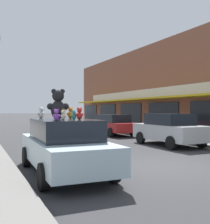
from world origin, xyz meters
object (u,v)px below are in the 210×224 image
at_px(teddy_bear_giant, 58,104).
at_px(teddy_bear_brown, 63,114).
at_px(teddy_bear_purple, 56,115).
at_px(parked_car_far_right, 112,124).
at_px(teddy_bear_orange, 70,113).
at_px(teddy_bear_cream, 63,115).
at_px(teddy_bear_teal, 74,115).
at_px(parked_car_far_center, 169,129).
at_px(teddy_bear_red, 79,114).
at_px(plush_art_car, 64,145).
at_px(teddy_bear_white, 41,113).

bearing_deg(teddy_bear_giant, teddy_bear_brown, 110.52).
relative_size(teddy_bear_purple, parked_car_far_right, 0.06).
relative_size(teddy_bear_orange, teddy_bear_cream, 1.36).
xyz_separation_m(teddy_bear_brown, parked_car_far_right, (6.66, 10.27, -0.90)).
bearing_deg(teddy_bear_teal, parked_car_far_center, -175.63).
bearing_deg(teddy_bear_red, parked_car_far_center, -155.37).
bearing_deg(parked_car_far_right, parked_car_far_center, -90.00).
relative_size(plush_art_car, teddy_bear_cream, 17.69).
bearing_deg(plush_art_car, teddy_bear_orange, 60.54).
bearing_deg(teddy_bear_purple, teddy_bear_giant, -62.88).
bearing_deg(teddy_bear_brown, teddy_bear_purple, 5.31).
distance_m(teddy_bear_red, teddy_bear_brown, 0.56).
xyz_separation_m(teddy_bear_teal, teddy_bear_red, (0.14, -0.05, 0.04)).
bearing_deg(teddy_bear_brown, teddy_bear_teal, 56.27).
height_order(teddy_bear_giant, teddy_bear_cream, teddy_bear_giant).
height_order(teddy_bear_giant, parked_car_far_center, teddy_bear_giant).
bearing_deg(plush_art_car, teddy_bear_teal, -66.69).
relative_size(teddy_bear_red, teddy_bear_orange, 0.94).
xyz_separation_m(teddy_bear_orange, parked_car_far_center, (6.24, 3.15, -0.89)).
relative_size(teddy_bear_cream, parked_car_far_center, 0.06).
distance_m(teddy_bear_white, parked_car_far_right, 11.63).
relative_size(teddy_bear_giant, parked_car_far_center, 0.22).
relative_size(plush_art_car, parked_car_far_center, 1.14).
relative_size(teddy_bear_giant, teddy_bear_teal, 3.46).
height_order(plush_art_car, teddy_bear_white, teddy_bear_white).
distance_m(teddy_bear_teal, teddy_bear_orange, 1.06).
distance_m(teddy_bear_teal, teddy_bear_cream, 0.33).
height_order(teddy_bear_white, teddy_bear_brown, teddy_bear_white).
xyz_separation_m(plush_art_car, teddy_bear_purple, (-0.48, -0.91, 0.88)).
relative_size(teddy_bear_teal, teddy_bear_red, 0.76).
height_order(teddy_bear_cream, parked_car_far_right, teddy_bear_cream).
relative_size(plush_art_car, teddy_bear_giant, 5.29).
xyz_separation_m(teddy_bear_purple, teddy_bear_cream, (0.31, 0.45, -0.02)).
distance_m(teddy_bear_orange, teddy_bear_purple, 1.78).
xyz_separation_m(teddy_bear_teal, parked_car_far_center, (6.48, 4.18, -0.84)).
xyz_separation_m(plush_art_car, parked_car_far_center, (6.63, 3.79, 0.03)).
height_order(teddy_bear_red, teddy_bear_orange, teddy_bear_orange).
bearing_deg(teddy_bear_red, parked_car_far_right, -129.68).
xyz_separation_m(parked_car_far_center, parked_car_far_right, (-0.00, 6.49, -0.04)).
bearing_deg(teddy_bear_white, teddy_bear_orange, 119.79).
bearing_deg(teddy_bear_orange, parked_car_far_center, -176.20).
xyz_separation_m(teddy_bear_giant, teddy_bear_cream, (-0.08, -0.79, -0.30)).
relative_size(teddy_bear_teal, parked_car_far_right, 0.06).
height_order(teddy_bear_teal, teddy_bear_cream, teddy_bear_cream).
xyz_separation_m(teddy_bear_orange, teddy_bear_purple, (-0.87, -1.55, -0.03)).
bearing_deg(teddy_bear_brown, teddy_bear_orange, 177.47).
bearing_deg(teddy_bear_orange, parked_car_far_right, -145.89).
height_order(teddy_bear_white, teddy_bear_red, teddy_bear_white).
relative_size(teddy_bear_white, teddy_bear_brown, 1.19).
relative_size(teddy_bear_white, parked_car_far_center, 0.09).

